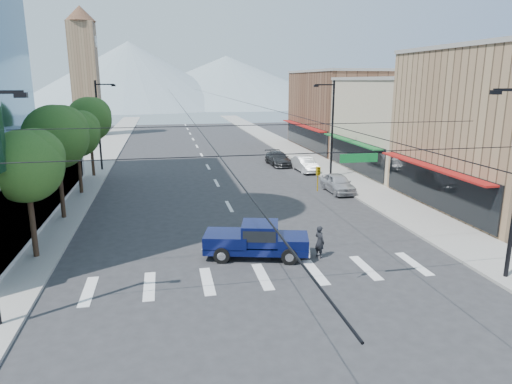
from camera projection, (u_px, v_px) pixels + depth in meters
ground at (274, 290)px, 20.05m from camera, size 160.00×160.00×0.00m
sidewalk_left at (102, 155)px, 55.81m from camera, size 4.00×120.00×0.15m
sidewalk_right at (291, 149)px, 60.42m from camera, size 4.00×120.00×0.15m
shop_mid at (412, 126)px, 45.67m from camera, size 12.00×14.00×9.00m
shop_far at (350, 111)px, 60.79m from camera, size 12.00×18.00×10.00m
clock_tower at (85, 70)px, 73.38m from camera, size 4.80×4.80×20.40m
mountain_left at (130, 74)px, 157.36m from camera, size 80.00×80.00×22.00m
mountain_right at (227, 80)px, 174.08m from camera, size 90.00×90.00×18.00m
tree_near at (29, 163)px, 22.54m from camera, size 3.65×3.64×6.71m
tree_midnear at (58, 135)px, 29.07m from camera, size 4.09×4.09×7.52m
tree_midfar at (78, 132)px, 35.87m from camera, size 3.65×3.64×6.71m
tree_far at (91, 118)px, 42.39m from camera, size 4.09×4.09×7.52m
signal_rig at (286, 193)px, 18.03m from camera, size 21.80×0.20×9.00m
lamp_pole_nw at (100, 122)px, 45.39m from camera, size 2.00×0.25×9.00m
lamp_pole_ne at (331, 126)px, 41.87m from camera, size 2.00×0.25×9.00m
pickup_truck at (256, 239)px, 23.64m from camera, size 5.75×3.21×1.85m
pedestrian at (320, 242)px, 23.62m from camera, size 0.62×0.73×1.70m
parked_car_near at (338, 183)px, 37.45m from camera, size 1.83×4.48×1.52m
parked_car_mid at (305, 164)px, 46.01m from camera, size 1.80×4.58×1.48m
parked_car_far at (278, 159)px, 49.41m from camera, size 2.29×5.07×1.44m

